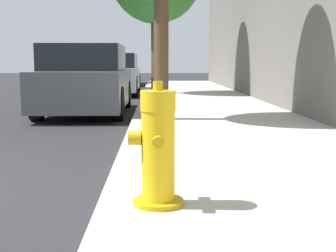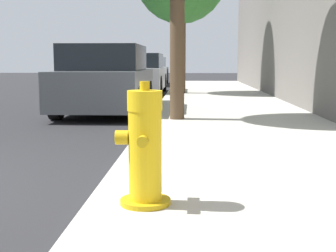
# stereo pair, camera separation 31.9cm
# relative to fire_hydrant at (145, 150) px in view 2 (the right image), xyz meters

# --- Properties ---
(sidewalk_slab) EXTENTS (3.05, 40.00, 0.12)m
(sidewalk_slab) POSITION_rel_fire_hydrant_xyz_m (1.10, 0.36, -0.44)
(sidewalk_slab) COLOR #B7B2A8
(sidewalk_slab) RESTS_ON ground_plane
(fire_hydrant) EXTENTS (0.38, 0.37, 0.85)m
(fire_hydrant) POSITION_rel_fire_hydrant_xyz_m (0.00, 0.00, 0.00)
(fire_hydrant) COLOR #C39C11
(fire_hydrant) RESTS_ON sidewalk_slab
(parked_car_near) EXTENTS (1.70, 3.82, 1.42)m
(parked_car_near) POSITION_rel_fire_hydrant_xyz_m (-1.46, 6.66, 0.19)
(parked_car_near) COLOR #4C5156
(parked_car_near) RESTS_ON ground_plane
(parked_car_mid) EXTENTS (1.71, 4.24, 1.34)m
(parked_car_mid) POSITION_rel_fire_hydrant_xyz_m (-1.43, 12.52, 0.16)
(parked_car_mid) COLOR #B7B7BC
(parked_car_mid) RESTS_ON ground_plane
(parked_car_far) EXTENTS (1.82, 4.22, 1.28)m
(parked_car_far) POSITION_rel_fire_hydrant_xyz_m (-1.71, 18.65, 0.13)
(parked_car_far) COLOR black
(parked_car_far) RESTS_ON ground_plane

